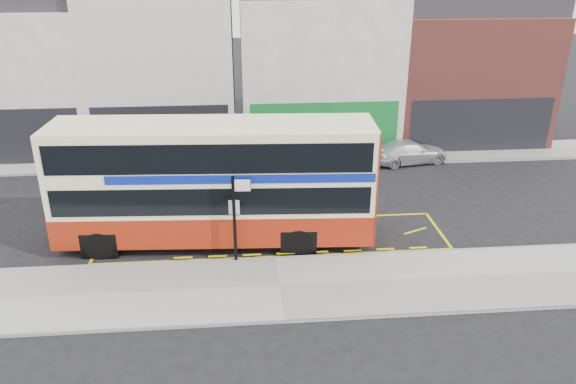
{
  "coord_description": "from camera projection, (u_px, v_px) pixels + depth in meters",
  "views": [
    {
      "loc": [
        -1.13,
        -18.88,
        10.8
      ],
      "look_at": [
        0.67,
        2.0,
        1.81
      ],
      "focal_mm": 35.0,
      "sensor_mm": 36.0,
      "label": 1
    }
  ],
  "objects": [
    {
      "name": "street_tree_right",
      "position": [
        413.0,
        96.0,
        32.51
      ],
      "size": [
        2.11,
        2.11,
        4.55
      ],
      "color": "#312515",
      "rests_on": "ground"
    },
    {
      "name": "terrace_right",
      "position": [
        461.0,
        62.0,
        34.54
      ],
      "size": [
        9.0,
        8.01,
        10.3
      ],
      "color": "#9B453E",
      "rests_on": "ground"
    },
    {
      "name": "terrace_green_shop",
      "position": [
        316.0,
        55.0,
        33.64
      ],
      "size": [
        9.0,
        8.01,
        11.3
      ],
      "color": "white",
      "rests_on": "ground"
    },
    {
      "name": "car_silver",
      "position": [
        136.0,
        165.0,
        29.03
      ],
      "size": [
        4.09,
        2.47,
        1.3
      ],
      "primitive_type": "imported",
      "rotation": [
        0.0,
        0.0,
        1.31
      ],
      "color": "#B2B2B7",
      "rests_on": "ground"
    },
    {
      "name": "bus_stop_post",
      "position": [
        236.0,
        211.0,
        20.32
      ],
      "size": [
        0.83,
        0.16,
        3.36
      ],
      "rotation": [
        0.0,
        0.0,
        -0.07
      ],
      "color": "black",
      "rests_on": "pavement"
    },
    {
      "name": "terrace_far_left",
      "position": [
        25.0,
        64.0,
        32.4
      ],
      "size": [
        8.0,
        8.01,
        10.8
      ],
      "color": "white",
      "rests_on": "ground"
    },
    {
      "name": "ground",
      "position": [
        275.0,
        256.0,
        21.64
      ],
      "size": [
        120.0,
        120.0,
        0.0
      ],
      "primitive_type": "plane",
      "color": "black",
      "rests_on": "ground"
    },
    {
      "name": "car_white",
      "position": [
        409.0,
        152.0,
        30.99
      ],
      "size": [
        4.55,
        2.5,
        1.25
      ],
      "primitive_type": "imported",
      "rotation": [
        0.0,
        0.0,
        1.75
      ],
      "color": "#BDBDBD",
      "rests_on": "ground"
    },
    {
      "name": "road_markings",
      "position": [
        273.0,
        236.0,
        23.1
      ],
      "size": [
        14.0,
        3.4,
        0.01
      ],
      "primitive_type": null,
      "color": "#D9D30B",
      "rests_on": "ground"
    },
    {
      "name": "far_pavement",
      "position": [
        263.0,
        158.0,
        31.68
      ],
      "size": [
        50.0,
        3.0,
        0.15
      ],
      "primitive_type": "cube",
      "color": "#A19F98",
      "rests_on": "ground"
    },
    {
      "name": "car_grey",
      "position": [
        245.0,
        163.0,
        29.37
      ],
      "size": [
        3.74,
        1.43,
        1.22
      ],
      "primitive_type": "imported",
      "rotation": [
        0.0,
        0.0,
        1.61
      ],
      "color": "#3D4144",
      "rests_on": "ground"
    },
    {
      "name": "double_decker_bus",
      "position": [
        215.0,
        182.0,
        21.78
      ],
      "size": [
        12.44,
        3.51,
        4.91
      ],
      "rotation": [
        0.0,
        0.0,
        -0.06
      ],
      "color": "#FFF5C2",
      "rests_on": "ground"
    },
    {
      "name": "terrace_left",
      "position": [
        164.0,
        53.0,
        32.83
      ],
      "size": [
        8.0,
        8.01,
        11.8
      ],
      "color": "silver",
      "rests_on": "ground"
    },
    {
      "name": "pavement",
      "position": [
        280.0,
        287.0,
        19.51
      ],
      "size": [
        40.0,
        4.0,
        0.15
      ],
      "primitive_type": "cube",
      "color": "#A19F98",
      "rests_on": "ground"
    },
    {
      "name": "kerb",
      "position": [
        276.0,
        259.0,
        21.27
      ],
      "size": [
        40.0,
        0.15,
        0.15
      ],
      "primitive_type": "cube",
      "color": "gray",
      "rests_on": "ground"
    }
  ]
}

